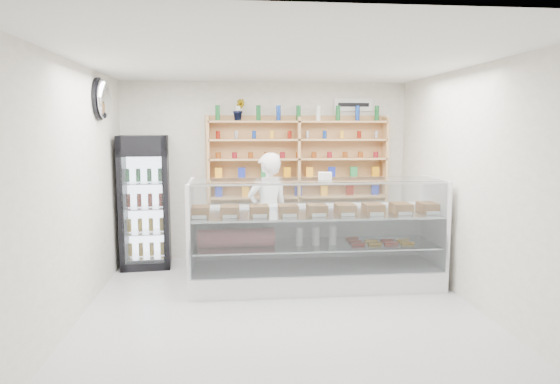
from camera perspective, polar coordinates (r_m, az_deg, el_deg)
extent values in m
plane|color=silver|center=(5.85, 0.29, -13.55)|extent=(5.00, 5.00, 0.00)
plane|color=white|center=(5.51, 0.31, 14.80)|extent=(5.00, 5.00, 0.00)
plane|color=silver|center=(7.98, -1.62, 2.42)|extent=(4.50, 0.00, 4.50)
plane|color=silver|center=(3.07, 5.33, -5.59)|extent=(4.50, 0.00, 4.50)
plane|color=silver|center=(5.72, -22.71, -0.10)|extent=(0.00, 5.00, 5.00)
plane|color=silver|center=(6.17, 21.58, 0.45)|extent=(0.00, 5.00, 5.00)
cube|color=white|center=(6.73, 4.01, -9.52)|extent=(3.27, 0.93, 0.27)
cube|color=white|center=(7.02, 3.44, -4.74)|extent=(3.27, 0.05, 0.69)
cube|color=silver|center=(6.62, 4.05, -6.03)|extent=(3.14, 0.82, 0.02)
cube|color=silver|center=(6.54, 4.08, -2.58)|extent=(3.21, 0.85, 0.02)
cube|color=silver|center=(6.12, 4.79, -4.36)|extent=(3.21, 0.13, 1.14)
cube|color=silver|center=(6.42, 4.20, 1.37)|extent=(3.21, 0.65, 0.01)
imported|color=silver|center=(7.17, -1.38, -2.43)|extent=(0.75, 0.63, 1.74)
cube|color=black|center=(7.75, -15.17, -1.06)|extent=(0.76, 0.75, 1.97)
cube|color=#36053C|center=(7.37, -16.00, 5.04)|extent=(0.70, 0.09, 0.28)
cube|color=silver|center=(7.44, -15.78, -2.12)|extent=(0.60, 0.06, 1.56)
cube|color=tan|center=(7.79, -8.17, 3.63)|extent=(0.04, 0.28, 1.33)
cube|color=tan|center=(7.86, 2.10, 3.73)|extent=(0.04, 0.28, 1.33)
cube|color=tan|center=(8.17, 11.89, 3.71)|extent=(0.04, 0.28, 1.33)
cube|color=tan|center=(7.92, 2.08, -0.53)|extent=(2.80, 0.28, 0.03)
cube|color=tan|center=(7.89, 2.09, 1.63)|extent=(2.80, 0.28, 0.03)
cube|color=tan|center=(7.86, 2.10, 3.80)|extent=(2.80, 0.28, 0.03)
cube|color=tan|center=(7.85, 2.11, 5.99)|extent=(2.80, 0.28, 0.03)
cube|color=tan|center=(7.85, 2.12, 8.03)|extent=(2.80, 0.28, 0.03)
imported|color=#1E6626|center=(7.78, -4.72, 9.35)|extent=(0.18, 0.15, 0.33)
ellipsoid|color=silver|center=(6.83, -19.57, 9.99)|extent=(0.15, 0.50, 0.50)
cube|color=white|center=(8.16, 8.37, 9.83)|extent=(0.62, 0.03, 0.20)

